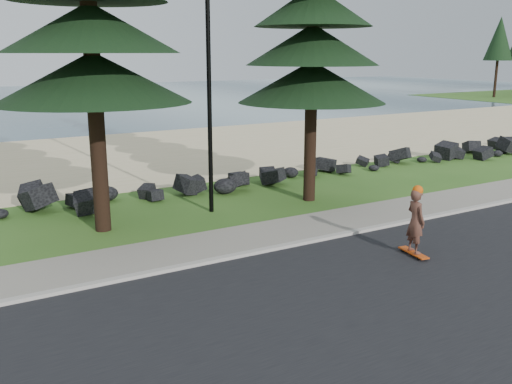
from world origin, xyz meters
The scene contains 9 objects.
ground centered at (0.00, 0.00, 0.00)m, with size 160.00×160.00×0.00m, color #305D1D.
road centered at (0.00, -4.50, 0.01)m, with size 160.00×7.00×0.02m, color black.
kerb centered at (0.00, -0.90, 0.05)m, with size 160.00×0.20×0.10m, color #AEA79C.
sidewalk centered at (0.00, 0.20, 0.04)m, with size 160.00×2.00×0.08m, color gray.
beach_sand centered at (0.00, 14.50, 0.01)m, with size 160.00×15.00×0.01m, color #CABB86.
ocean centered at (0.00, 51.00, 0.00)m, with size 160.00×58.00×0.01m, color #335362.
seawall_boulders centered at (0.00, 5.60, 0.00)m, with size 60.00×2.40×1.10m, color black, non-canonical shape.
lamp_post centered at (0.00, 3.20, 4.13)m, with size 0.25×0.14×8.14m.
skateboarder centered at (2.47, -3.02, 0.90)m, with size 0.47×0.98×1.78m.
Camera 1 is at (-7.63, -12.46, 4.88)m, focal length 40.00 mm.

